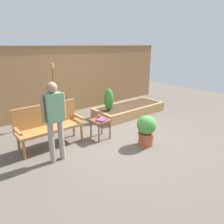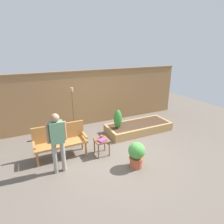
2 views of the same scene
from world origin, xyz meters
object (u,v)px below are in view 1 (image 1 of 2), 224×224
at_px(garden_bench, 49,122).
at_px(person_by_bench, 54,116).
at_px(book_on_table, 101,120).
at_px(cup_on_table, 99,117).
at_px(side_table, 100,123).
at_px(tiki_torch, 54,83).
at_px(shrub_near_bench, 109,100).
at_px(potted_boxwood, 146,129).

bearing_deg(garden_bench, person_by_bench, -102.98).
distance_m(book_on_table, person_by_bench, 1.33).
xyz_separation_m(cup_on_table, person_by_bench, (-1.30, -0.39, 0.41)).
bearing_deg(garden_bench, book_on_table, -25.67).
bearing_deg(side_table, tiki_torch, 103.04).
xyz_separation_m(shrub_near_bench, tiki_torch, (-1.35, 0.75, 0.54)).
bearing_deg(person_by_bench, cup_on_table, 16.62).
distance_m(cup_on_table, person_by_bench, 1.41).
bearing_deg(shrub_near_bench, cup_on_table, -140.43).
bearing_deg(potted_boxwood, cup_on_table, 117.33).
bearing_deg(tiki_torch, cup_on_table, -74.54).
bearing_deg(potted_boxwood, tiki_torch, 110.54).
relative_size(garden_bench, book_on_table, 6.42).
bearing_deg(tiki_torch, book_on_table, -77.84).
bearing_deg(garden_bench, potted_boxwood, -39.80).
bearing_deg(garden_bench, shrub_near_bench, 11.66).
height_order(potted_boxwood, tiki_torch, tiki_torch).
relative_size(garden_bench, person_by_bench, 0.92).
bearing_deg(person_by_bench, side_table, 12.50).
height_order(cup_on_table, person_by_bench, person_by_bench).
relative_size(book_on_table, tiki_torch, 0.13).
height_order(book_on_table, shrub_near_bench, shrub_near_bench).
distance_m(garden_bench, cup_on_table, 1.18).
bearing_deg(shrub_near_bench, book_on_table, -136.30).
xyz_separation_m(garden_bench, side_table, (1.08, -0.45, -0.15)).
xyz_separation_m(shrub_near_bench, person_by_bench, (-2.22, -1.15, 0.30)).
height_order(shrub_near_bench, tiki_torch, tiki_torch).
height_order(garden_bench, shrub_near_bench, shrub_near_bench).
distance_m(book_on_table, potted_boxwood, 1.07).
relative_size(garden_bench, cup_on_table, 13.48).
distance_m(cup_on_table, potted_boxwood, 1.19).
relative_size(garden_bench, side_table, 3.00).
relative_size(shrub_near_bench, person_by_bench, 0.43).
xyz_separation_m(potted_boxwood, tiki_torch, (-0.96, 2.57, 0.79)).
height_order(garden_bench, cup_on_table, garden_bench).
xyz_separation_m(cup_on_table, shrub_near_bench, (0.93, 0.77, 0.12)).
bearing_deg(garden_bench, side_table, -22.60).
height_order(side_table, shrub_near_bench, shrub_near_bench).
relative_size(side_table, tiki_torch, 0.28).
xyz_separation_m(garden_bench, shrub_near_bench, (2.06, 0.42, 0.09)).
bearing_deg(cup_on_table, person_by_bench, -163.38).
distance_m(side_table, potted_boxwood, 1.11).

